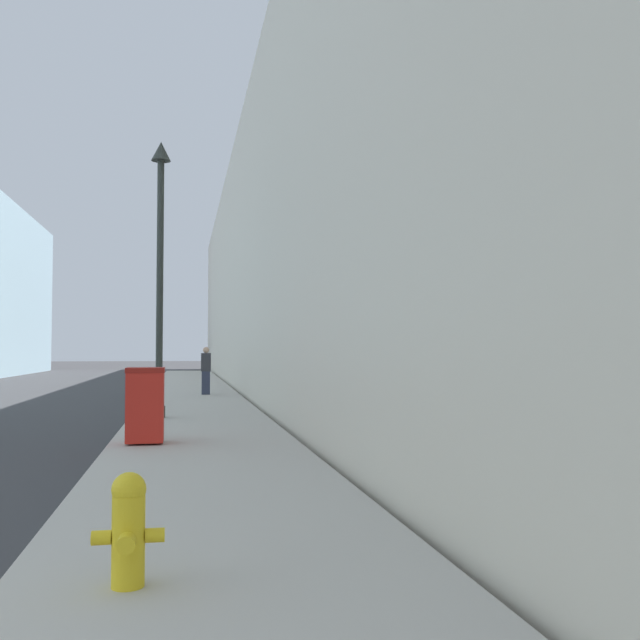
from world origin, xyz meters
The scene contains 6 objects.
sidewalk_right centered at (5.64, 18.00, 0.08)m, with size 3.00×60.00×0.16m.
building_right_stone centered at (13.24, 26.00, 5.00)m, with size 12.00×60.00×10.01m.
fire_hydrant centered at (4.97, 1.87, 0.53)m, with size 0.45×0.33×0.71m.
trash_bin centered at (4.71, 8.82, 0.77)m, with size 0.59×0.59×1.20m.
lamppost centered at (4.78, 13.16, 3.79)m, with size 0.42×0.42×6.07m.
pedestrian_on_sidewalk centered at (6.03, 21.01, 0.94)m, with size 0.32×0.21×1.57m.
Camera 1 is at (5.30, -2.78, 1.64)m, focal length 40.00 mm.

